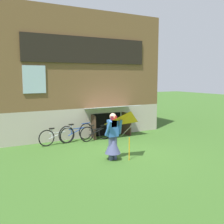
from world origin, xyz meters
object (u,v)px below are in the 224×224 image
person (113,140)px  bicycle_blue (76,133)px  bicycle_silver (57,136)px  kite (131,124)px  bicycle_black (96,133)px

person → bicycle_blue: size_ratio=0.92×
person → bicycle_silver: person is taller
kite → bicycle_black: 3.42m
person → bicycle_black: 2.81m
bicycle_black → bicycle_silver: size_ratio=0.98×
bicycle_blue → bicycle_silver: (-0.89, -0.16, -0.03)m
kite → bicycle_black: bearing=83.5°
person → kite: person is taller
bicycle_black → bicycle_blue: 0.85m
person → kite: 0.88m
bicycle_black → bicycle_silver: bearing=174.1°
person → bicycle_silver: size_ratio=1.00×
bicycle_black → bicycle_blue: size_ratio=0.91×
kite → bicycle_blue: kite is taller
person → bicycle_silver: bearing=107.0°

